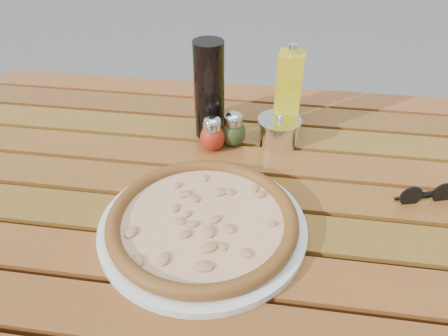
# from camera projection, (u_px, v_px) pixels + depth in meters

# --- Properties ---
(table) EXTENTS (1.40, 0.90, 0.75)m
(table) POSITION_uv_depth(u_px,v_px,m) (223.00, 215.00, 0.90)
(table) COLOR #371B0C
(table) RESTS_ON ground
(plate) EXTENTS (0.45, 0.45, 0.01)m
(plate) POSITION_uv_depth(u_px,v_px,m) (203.00, 227.00, 0.76)
(plate) COLOR silver
(plate) RESTS_ON table
(pizza) EXTENTS (0.43, 0.43, 0.03)m
(pizza) POSITION_uv_depth(u_px,v_px,m) (203.00, 220.00, 0.75)
(pizza) COLOR #FEDFB6
(pizza) RESTS_ON plate
(pepper_shaker) EXTENTS (0.07, 0.07, 0.08)m
(pepper_shaker) POSITION_uv_depth(u_px,v_px,m) (213.00, 134.00, 0.94)
(pepper_shaker) COLOR red
(pepper_shaker) RESTS_ON table
(oregano_shaker) EXTENTS (0.06, 0.06, 0.08)m
(oregano_shaker) POSITION_uv_depth(u_px,v_px,m) (234.00, 130.00, 0.95)
(oregano_shaker) COLOR #37431B
(oregano_shaker) RESTS_ON table
(dark_bottle) EXTENTS (0.07, 0.07, 0.22)m
(dark_bottle) POSITION_uv_depth(u_px,v_px,m) (209.00, 90.00, 0.95)
(dark_bottle) COLOR black
(dark_bottle) RESTS_ON table
(soda_can) EXTENTS (0.09, 0.09, 0.12)m
(soda_can) POSITION_uv_depth(u_px,v_px,m) (208.00, 99.00, 1.02)
(soda_can) COLOR silver
(soda_can) RESTS_ON table
(olive_oil_cruet) EXTENTS (0.06, 0.06, 0.21)m
(olive_oil_cruet) POSITION_uv_depth(u_px,v_px,m) (289.00, 94.00, 0.96)
(olive_oil_cruet) COLOR #B19D12
(olive_oil_cruet) RESTS_ON table
(parmesan_tin) EXTENTS (0.12, 0.12, 0.07)m
(parmesan_tin) POSITION_uv_depth(u_px,v_px,m) (279.00, 131.00, 0.96)
(parmesan_tin) COLOR white
(parmesan_tin) RESTS_ON table
(sunglasses) EXTENTS (0.11, 0.05, 0.04)m
(sunglasses) POSITION_uv_depth(u_px,v_px,m) (426.00, 195.00, 0.81)
(sunglasses) COLOR black
(sunglasses) RESTS_ON table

